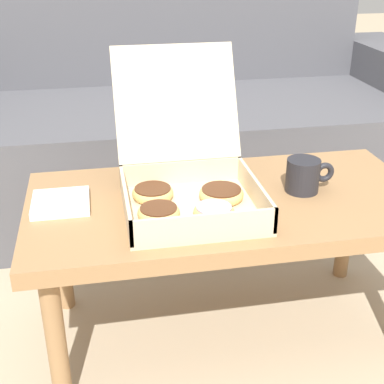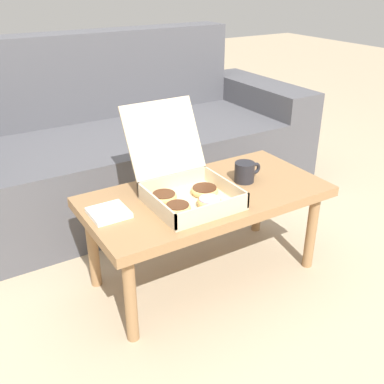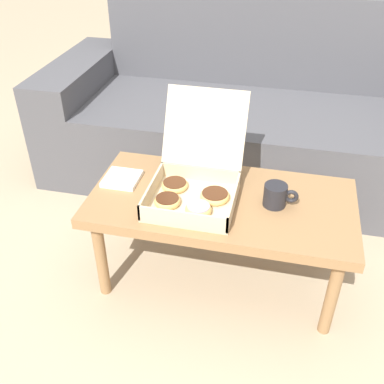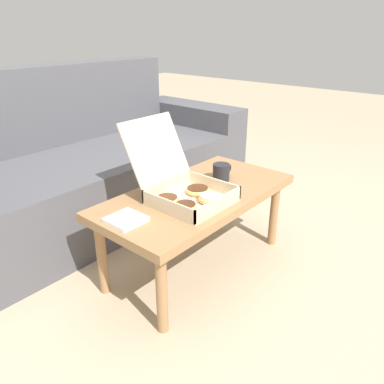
# 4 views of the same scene
# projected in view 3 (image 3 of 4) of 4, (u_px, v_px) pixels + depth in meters

# --- Properties ---
(ground_plane) EXTENTS (12.00, 12.00, 0.00)m
(ground_plane) POSITION_uv_depth(u_px,v_px,m) (221.00, 265.00, 1.93)
(ground_plane) COLOR tan
(couch) EXTENTS (2.13, 0.85, 0.89)m
(couch) POSITION_uv_depth(u_px,v_px,m) (249.00, 120.00, 2.42)
(couch) COLOR #4C4C51
(couch) RESTS_ON ground_plane
(coffee_table) EXTENTS (0.97, 0.49, 0.40)m
(coffee_table) POSITION_uv_depth(u_px,v_px,m) (221.00, 208.00, 1.68)
(coffee_table) COLOR #997047
(coffee_table) RESTS_ON ground_plane
(pastry_box) EXTENTS (0.31, 0.43, 0.33)m
(pastry_box) POSITION_uv_depth(u_px,v_px,m) (194.00, 183.00, 1.63)
(pastry_box) COLOR beige
(pastry_box) RESTS_ON coffee_table
(coffee_mug) EXTENTS (0.12, 0.08, 0.08)m
(coffee_mug) POSITION_uv_depth(u_px,v_px,m) (276.00, 195.00, 1.60)
(coffee_mug) COLOR #232328
(coffee_mug) RESTS_ON coffee_table
(napkin_stack) EXTENTS (0.13, 0.13, 0.02)m
(napkin_stack) POSITION_uv_depth(u_px,v_px,m) (122.00, 179.00, 1.74)
(napkin_stack) COLOR white
(napkin_stack) RESTS_ON coffee_table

